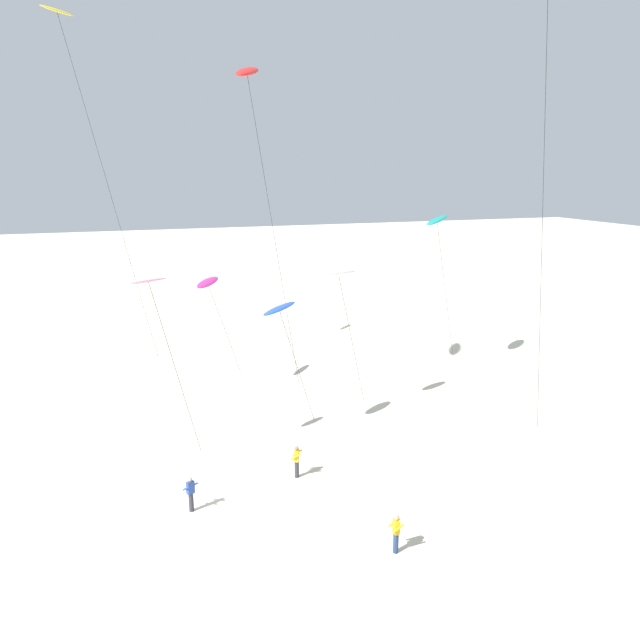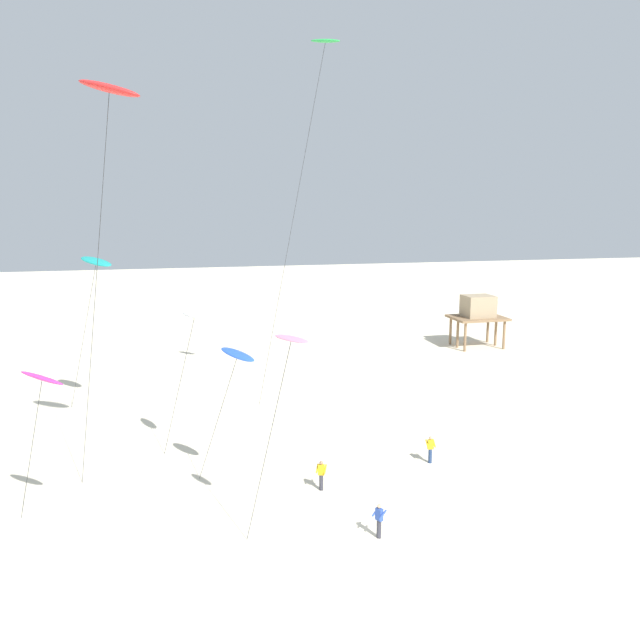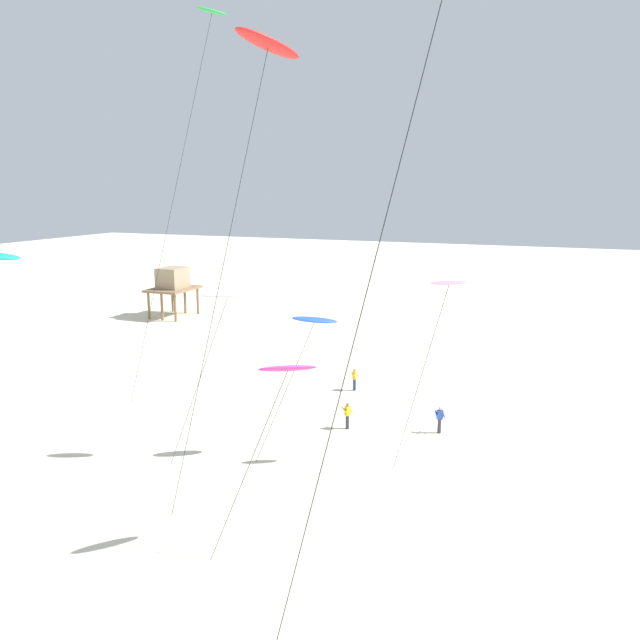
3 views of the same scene
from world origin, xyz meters
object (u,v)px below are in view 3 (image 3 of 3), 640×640
object	(u,v)px
kite_flyer_middle	(440,419)
kite_flyer_furthest	(355,379)
kite_pink	(448,287)
kite_red	(268,46)
kite_green	(210,21)
kite_white	(228,296)
kite_blue	(314,321)
kite_magenta	(287,370)
kite_flyer_nearest	(347,415)
stilt_house	(173,282)

from	to	relation	value
kite_flyer_middle	kite_flyer_furthest	distance (m)	9.35
kite_pink	kite_flyer_furthest	size ratio (longest dim) A/B	5.98
kite_red	kite_green	size ratio (longest dim) A/B	0.81
kite_white	kite_flyer_middle	distance (m)	14.96
kite_red	kite_white	bearing A→B (deg)	50.52
kite_pink	kite_blue	distance (m)	7.16
kite_red	kite_magenta	bearing A→B (deg)	-145.90
kite_red	kite_flyer_nearest	bearing A→B (deg)	-1.39
kite_pink	kite_blue	bearing A→B (deg)	102.21
kite_pink	kite_magenta	xyz separation A→B (m)	(-10.29, 4.27, -1.96)
kite_red	kite_flyer_furthest	xyz separation A→B (m)	(16.98, 1.72, -19.35)
kite_pink	kite_flyer_nearest	xyz separation A→B (m)	(2.86, 6.31, -8.75)
kite_flyer_nearest	kite_flyer_furthest	world-z (taller)	same
kite_flyer_furthest	kite_blue	bearing A→B (deg)	-172.38
kite_red	kite_flyer_middle	bearing A→B (deg)	-26.69
kite_flyer_furthest	kite_white	bearing A→B (deg)	169.13
kite_green	kite_flyer_nearest	xyz separation A→B (m)	(-2.70, -10.40, -23.97)
kite_red	kite_green	xyz separation A→B (m)	(12.48, 10.16, 4.62)
kite_flyer_nearest	kite_flyer_furthest	xyz separation A→B (m)	(7.19, 1.96, 0.00)
kite_red	kite_pink	size ratio (longest dim) A/B	2.10
kite_blue	stilt_house	bearing A→B (deg)	45.18
stilt_house	kite_white	bearing A→B (deg)	-140.97
kite_flyer_nearest	kite_flyer_furthest	bearing A→B (deg)	15.25
kite_flyer_nearest	kite_green	bearing A→B (deg)	75.46
kite_pink	kite_flyer_middle	bearing A→B (deg)	12.01
kite_white	kite_flyer_furthest	xyz separation A→B (m)	(13.43, -2.58, -8.15)
kite_pink	kite_flyer_nearest	bearing A→B (deg)	65.62
kite_green	stilt_house	world-z (taller)	kite_green
kite_blue	kite_flyer_middle	size ratio (longest dim) A/B	4.80
kite_pink	kite_flyer_furthest	xyz separation A→B (m)	(10.05, 8.27, -8.75)
kite_red	stilt_house	world-z (taller)	kite_red
kite_magenta	kite_flyer_furthest	xyz separation A→B (m)	(20.34, 4.00, -6.78)
kite_flyer_nearest	kite_flyer_furthest	size ratio (longest dim) A/B	1.00
kite_pink	kite_blue	world-z (taller)	kite_pink
kite_magenta	kite_green	bearing A→B (deg)	38.14
kite_blue	stilt_house	world-z (taller)	kite_blue
kite_magenta	stilt_house	xyz separation A→B (m)	(37.87, 31.68, -3.64)
kite_pink	kite_flyer_furthest	distance (m)	15.68
kite_flyer_nearest	kite_flyer_middle	xyz separation A→B (m)	(1.42, -5.40, 0.00)
kite_magenta	stilt_house	world-z (taller)	kite_magenta
kite_green	kite_flyer_nearest	distance (m)	26.26
kite_pink	kite_flyer_middle	world-z (taller)	kite_pink
kite_flyer_middle	kite_green	bearing A→B (deg)	85.38
stilt_house	kite_flyer_middle	bearing A→B (deg)	-123.62
kite_pink	kite_white	bearing A→B (deg)	107.31
kite_magenta	kite_flyer_middle	distance (m)	16.42
kite_magenta	kite_flyer_middle	xyz separation A→B (m)	(14.57, -3.36, -6.78)
kite_red	kite_magenta	world-z (taller)	kite_red
stilt_house	kite_blue	bearing A→B (deg)	-134.82
kite_white	kite_flyer_nearest	xyz separation A→B (m)	(6.24, -4.54, -8.15)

